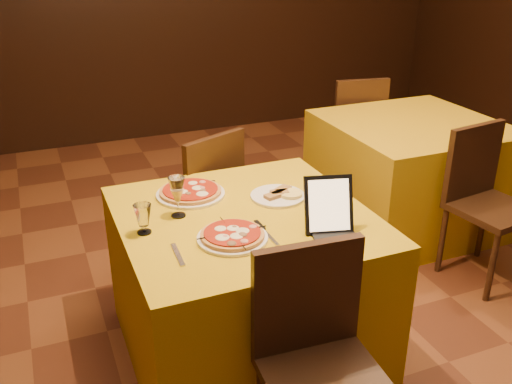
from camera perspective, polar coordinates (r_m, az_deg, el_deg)
name	(u,v)px	position (r m, az deg, el deg)	size (l,w,h in m)	color
floor	(336,329)	(3.13, 8.04, -13.40)	(6.00, 7.00, 0.01)	#5E2D19
main_table	(245,285)	(2.75, -1.14, -9.27)	(1.10, 1.10, 0.75)	#C59E0C
side_table	(409,174)	(4.12, 15.05, 1.78)	(1.10, 1.10, 0.75)	#C0920C
chair_main_near	(326,381)	(2.14, 7.00, -18.26)	(0.38, 0.38, 0.91)	#312010
chair_main_far	(195,203)	(3.38, -6.16, -1.05)	(0.42, 0.42, 0.91)	black
chair_side_near	(494,209)	(3.56, 22.66, -1.57)	(0.38, 0.38, 0.91)	black
chair_side_far	(350,130)	(4.71, 9.40, 6.15)	(0.40, 0.40, 0.91)	#311F0F
pizza_near	(232,236)	(2.35, -2.38, -4.46)	(0.29, 0.29, 0.03)	white
pizza_far	(190,193)	(2.76, -6.57, -0.06)	(0.33, 0.33, 0.03)	white
cutlet_dish	(278,195)	(2.72, 2.17, -0.30)	(0.26, 0.26, 0.03)	white
wine_glass	(177,197)	(2.53, -7.86, -0.47)	(0.07, 0.07, 0.19)	#F7D18C
water_glass	(143,219)	(2.42, -11.22, -2.66)	(0.06, 0.06, 0.13)	white
tablet	(329,204)	(2.39, 7.27, -1.23)	(0.20, 0.02, 0.24)	black
knife	(268,235)	(2.38, 1.21, -4.34)	(0.19, 0.02, 0.01)	silver
fork_near	(178,255)	(2.26, -7.83, -6.22)	(0.18, 0.02, 0.01)	silver
fork_far	(214,187)	(2.84, -4.19, 0.54)	(0.15, 0.02, 0.01)	#A6A5AC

